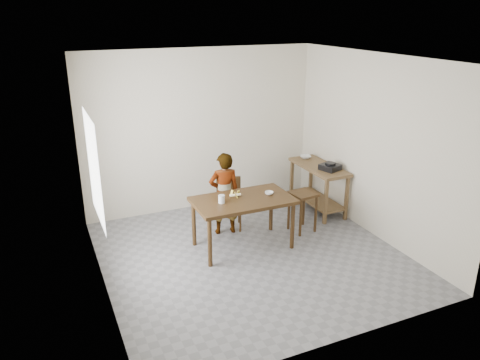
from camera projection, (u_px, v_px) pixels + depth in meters
name	position (u px, v px, depth m)	size (l,w,h in m)	color
floor	(252.00, 257.00, 6.59)	(4.00, 4.00, 0.04)	slate
ceiling	(253.00, 57.00, 5.64)	(4.00, 4.00, 0.04)	white
wall_back	(201.00, 130.00, 7.85)	(4.00, 0.04, 2.70)	beige
wall_front	(345.00, 226.00, 4.38)	(4.00, 0.04, 2.70)	beige
wall_left	(93.00, 187.00, 5.34)	(0.04, 4.00, 2.70)	beige
wall_right	(376.00, 147.00, 6.89)	(0.04, 4.00, 2.70)	beige
window_pane	(94.00, 169.00, 5.48)	(0.02, 1.10, 1.30)	white
dining_table	(243.00, 223.00, 6.71)	(1.40, 0.80, 0.75)	#382410
prep_counter	(318.00, 188.00, 7.96)	(0.50, 1.20, 0.80)	brown
child	(224.00, 194.00, 7.05)	(0.47, 0.31, 1.28)	white
dining_chair	(229.00, 204.00, 7.30)	(0.38, 0.38, 0.79)	#382410
stool	(302.00, 212.00, 7.23)	(0.36, 0.36, 0.63)	#382410
glass_tumbler	(222.00, 199.00, 6.43)	(0.09, 0.09, 0.11)	silver
small_bowl	(269.00, 193.00, 6.73)	(0.13, 0.13, 0.04)	silver
banana	(235.00, 195.00, 6.64)	(0.18, 0.13, 0.06)	gold
serving_bowl	(305.00, 157.00, 8.19)	(0.19, 0.19, 0.05)	silver
gas_burner	(330.00, 167.00, 7.60)	(0.28, 0.28, 0.09)	black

